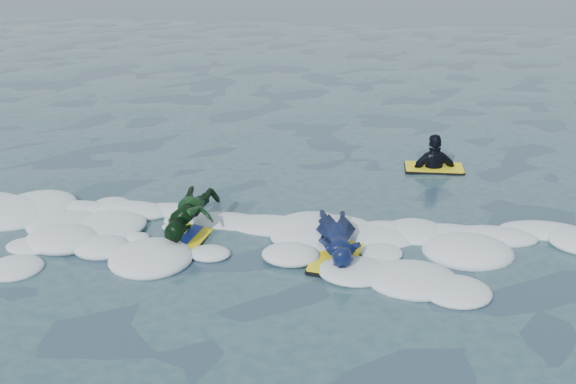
# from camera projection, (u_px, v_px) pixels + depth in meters

# --- Properties ---
(ground) EXTENTS (120.00, 120.00, 0.00)m
(ground) POSITION_uv_depth(u_px,v_px,m) (204.00, 267.00, 9.10)
(ground) COLOR #1B3541
(ground) RESTS_ON ground
(foam_band) EXTENTS (12.00, 3.10, 0.30)m
(foam_band) POSITION_uv_depth(u_px,v_px,m) (223.00, 233.00, 10.05)
(foam_band) COLOR white
(foam_band) RESTS_ON ground
(prone_woman_unit) EXTENTS (0.81, 1.59, 0.39)m
(prone_woman_unit) POSITION_uv_depth(u_px,v_px,m) (338.00, 240.00, 9.37)
(prone_woman_unit) COLOR black
(prone_woman_unit) RESTS_ON ground
(prone_child_unit) EXTENTS (0.76, 1.40, 0.53)m
(prone_child_unit) POSITION_uv_depth(u_px,v_px,m) (192.00, 217.00, 9.89)
(prone_child_unit) COLOR black
(prone_child_unit) RESTS_ON ground
(waiting_rider_unit) EXTENTS (1.02, 0.59, 1.50)m
(waiting_rider_unit) POSITION_uv_depth(u_px,v_px,m) (434.00, 176.00, 12.49)
(waiting_rider_unit) COLOR black
(waiting_rider_unit) RESTS_ON ground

